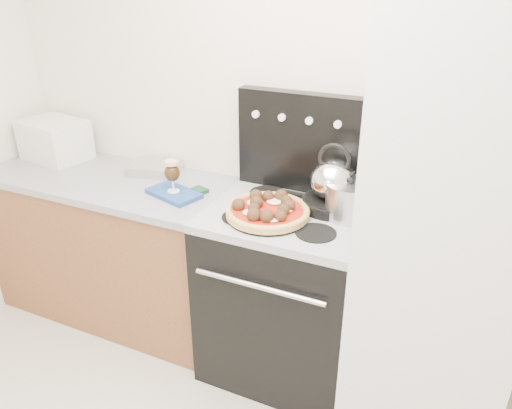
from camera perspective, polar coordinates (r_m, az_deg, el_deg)
The scene contains 16 objects.
room_shell at distance 1.54m, azimuth -10.56°, elevation -2.55°, with size 3.52×3.01×2.52m.
base_cabinet at distance 3.12m, azimuth -15.58°, elevation -4.88°, with size 1.45×0.60×0.86m, color brown.
countertop at distance 2.93m, azimuth -16.61°, elevation 2.74°, with size 1.48×0.63×0.04m, color #97979D.
stove_body at distance 2.60m, azimuth 3.54°, elevation -10.32°, with size 0.76×0.65×0.88m, color black.
cooktop at distance 2.36m, azimuth 3.84°, elevation -1.26°, with size 0.76×0.65×0.04m, color #ADADB2.
backguard at distance 2.50m, azimuth 6.32°, elevation 6.89°, with size 0.76×0.08×0.50m, color black.
fridge at distance 2.20m, azimuth 20.92°, elevation -3.73°, with size 0.64×0.68×1.90m, color silver.
toaster_oven at distance 3.27m, azimuth -21.99°, elevation 6.88°, with size 0.37×0.28×0.23m, color silver.
foil_sheet at distance 2.89m, azimuth -11.49°, elevation 4.07°, with size 0.27×0.20×0.05m, color white.
oven_mitt at distance 2.59m, azimuth -9.37°, elevation 1.25°, with size 0.28×0.16×0.02m, color navy.
beer_glass at distance 2.55m, azimuth -9.52°, elevation 3.23°, with size 0.08×0.08×0.17m, color black, non-canonical shape.
pizza_pan at distance 2.29m, azimuth 1.33°, elevation -1.33°, with size 0.38×0.38×0.01m, color black.
pizza at distance 2.28m, azimuth 1.34°, elevation -0.58°, with size 0.38×0.38×0.05m, color tan, non-canonical shape.
skillet at distance 2.39m, azimuth 8.57°, elevation 0.07°, with size 0.28×0.28×0.05m, color black.
tea_kettle at distance 2.34m, azimuth 8.80°, elevation 3.18°, with size 0.21×0.21×0.23m, color silver, non-canonical shape.
stock_pot at distance 2.31m, azimuth 10.62°, elevation 0.42°, with size 0.22×0.22×0.16m, color silver.
Camera 1 is at (0.81, -0.80, 1.97)m, focal length 35.00 mm.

